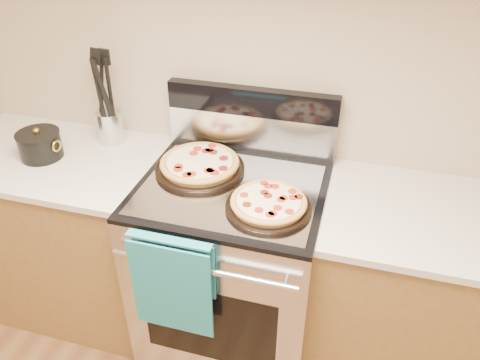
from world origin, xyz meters
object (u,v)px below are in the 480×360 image
(saucepan, at_px, (40,146))
(utensil_crock, at_px, (110,127))
(pepperoni_pizza_back, at_px, (200,165))
(pepperoni_pizza_front, at_px, (269,204))
(range_body, at_px, (233,270))

(saucepan, bearing_deg, utensil_crock, 44.11)
(pepperoni_pizza_back, height_order, pepperoni_pizza_front, pepperoni_pizza_back)
(pepperoni_pizza_back, distance_m, saucepan, 0.74)
(pepperoni_pizza_front, bearing_deg, range_body, 146.68)
(range_body, xyz_separation_m, saucepan, (-0.90, 0.01, 0.52))
(range_body, relative_size, pepperoni_pizza_back, 2.40)
(saucepan, bearing_deg, range_body, -0.33)
(pepperoni_pizza_back, distance_m, pepperoni_pizza_front, 0.39)
(pepperoni_pizza_back, distance_m, utensil_crock, 0.53)
(pepperoni_pizza_front, relative_size, utensil_crock, 2.10)
(range_body, bearing_deg, utensil_crock, 161.19)
(pepperoni_pizza_front, bearing_deg, utensil_crock, 157.81)
(range_body, xyz_separation_m, pepperoni_pizza_front, (0.18, -0.12, 0.50))
(range_body, bearing_deg, pepperoni_pizza_front, -33.32)
(pepperoni_pizza_front, xyz_separation_m, saucepan, (-1.08, 0.12, 0.02))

